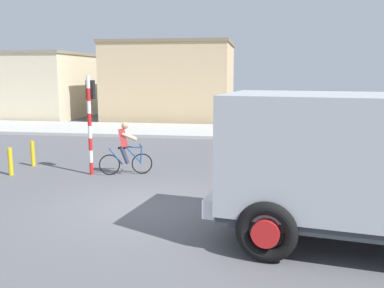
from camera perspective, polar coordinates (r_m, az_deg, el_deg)
ground_plane at (r=10.71m, az=-6.50°, el=-8.45°), size 120.00×120.00×0.00m
sidewalk_far at (r=23.73m, az=2.07°, el=1.75°), size 80.00×5.00×0.16m
truck_foreground at (r=8.56m, az=21.98°, el=-2.11°), size 5.76×3.50×2.90m
cyclist at (r=13.99m, az=-8.94°, el=-0.58°), size 1.66×0.67×1.72m
traffic_light_pole at (r=14.11m, az=-13.46°, el=4.29°), size 0.24×0.43×3.20m
car_red_near at (r=18.16m, az=17.23°, el=1.27°), size 4.17×2.21×1.60m
bollard_near at (r=14.99m, az=-23.11°, el=-2.18°), size 0.14×0.14×0.90m
bollard_far at (r=16.17m, az=-20.52°, el=-1.20°), size 0.14×0.14×0.90m
building_corner_left at (r=33.98m, az=-20.59°, el=7.37°), size 7.69×7.24×4.72m
building_mid_block at (r=30.64m, az=-2.75°, el=8.41°), size 8.54×7.24×5.38m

